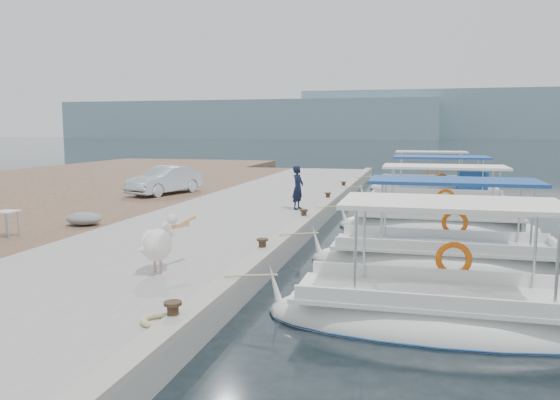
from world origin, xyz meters
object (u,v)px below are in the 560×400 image
object	(u,v)px
fishing_caique_b	(444,263)
fishing_caique_d	(438,200)
fishing_caique_e	(427,188)
fishing_caique_a	(438,320)
parked_car	(165,180)
pelican	(159,243)
fishing_caique_c	(437,227)
fisherman	(298,188)

from	to	relation	value
fishing_caique_b	fishing_caique_d	size ratio (longest dim) A/B	0.95
fishing_caique_b	fishing_caique_e	world-z (taller)	same
fishing_caique_a	fishing_caique_b	size ratio (longest dim) A/B	0.91
parked_car	fishing_caique_b	bearing A→B (deg)	-19.59
fishing_caique_d	pelican	bearing A→B (deg)	-110.99
fishing_caique_d	fishing_caique_a	bearing A→B (deg)	-91.97
fishing_caique_a	parked_car	bearing A→B (deg)	131.24
fishing_caique_a	fishing_caique_d	world-z (taller)	same
fishing_caique_b	fishing_caique_c	distance (m)	5.28
parked_car	fishing_caique_a	bearing A→B (deg)	-31.42
fishing_caique_b	fisherman	distance (m)	7.64
fishing_caique_b	pelican	bearing A→B (deg)	-146.89
fishing_caique_a	fishing_caique_c	bearing A→B (deg)	88.16
fishing_caique_e	fisherman	distance (m)	13.26
fishing_caique_c	parked_car	bearing A→B (deg)	162.95
fishing_caique_c	fisherman	world-z (taller)	fishing_caique_c
fishing_caique_c	fishing_caique_e	world-z (taller)	same
fishing_caique_a	fisherman	world-z (taller)	fishing_caique_a
fishing_caique_a	fishing_caique_e	xyz separation A→B (m)	(0.18, 22.27, -0.00)
parked_car	fishing_caique_d	bearing A→B (deg)	32.06
fisherman	fishing_caique_d	bearing A→B (deg)	-26.85
fishing_caique_e	parked_car	bearing A→B (deg)	-142.44
fisherman	parked_car	distance (m)	7.64
pelican	parked_car	bearing A→B (deg)	115.39
pelican	fisherman	world-z (taller)	fisherman
fishing_caique_e	pelican	bearing A→B (deg)	-104.73
fishing_caique_d	fisherman	size ratio (longest dim) A/B	4.35
fishing_caique_a	fisherman	distance (m)	11.08
fishing_caique_b	parked_car	bearing A→B (deg)	143.07
fishing_caique_b	fishing_caique_c	bearing A→B (deg)	89.80
fishing_caique_a	fishing_caique_d	size ratio (longest dim) A/B	0.87
fishing_caique_b	fisherman	world-z (taller)	fishing_caique_b
fishing_caique_d	parked_car	xyz separation A→B (m)	(-12.15, -3.19, 0.94)
fisherman	fishing_caique_e	bearing A→B (deg)	-9.24
pelican	parked_car	distance (m)	14.09
pelican	fishing_caique_a	bearing A→B (deg)	-4.99
fishing_caique_a	fishing_caique_c	world-z (taller)	same
fishing_caique_a	pelican	world-z (taller)	fishing_caique_a
fishing_caique_b	pelican	world-z (taller)	fishing_caique_b
fishing_caique_d	fishing_caique_e	world-z (taller)	same
fishing_caique_a	fishing_caique_e	world-z (taller)	same
fishing_caique_a	fishing_caique_c	size ratio (longest dim) A/B	0.91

